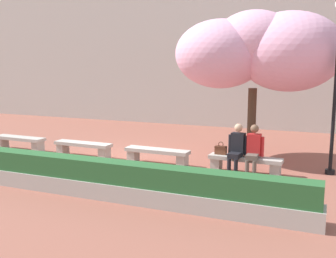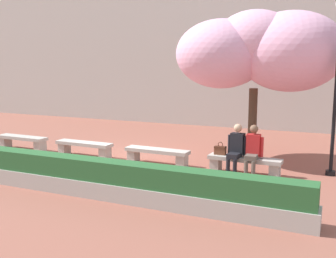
{
  "view_description": "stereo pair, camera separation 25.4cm",
  "coord_description": "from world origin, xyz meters",
  "px_view_note": "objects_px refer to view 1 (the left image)",
  "views": [
    {
      "loc": [
        5.64,
        -9.8,
        2.76
      ],
      "look_at": [
        1.48,
        0.2,
        1.0
      ],
      "focal_mm": 42.0,
      "sensor_mm": 36.0,
      "label": 1
    },
    {
      "loc": [
        5.87,
        -9.7,
        2.76
      ],
      "look_at": [
        1.48,
        0.2,
        1.0
      ],
      "focal_mm": 42.0,
      "sensor_mm": 36.0,
      "label": 2
    }
  ],
  "objects_px": {
    "stone_bench_center": "(157,154)",
    "cherry_tree_main": "(258,51)",
    "person_seated_right": "(253,148)",
    "handbag": "(221,149)",
    "stone_bench_near_west": "(83,147)",
    "stone_bench_near_east": "(245,162)",
    "stone_bench_west_end": "(20,141)",
    "person_seated_left": "(237,147)"
  },
  "relations": [
    {
      "from": "stone_bench_west_end",
      "to": "stone_bench_near_east",
      "type": "distance_m",
      "value": 7.42
    },
    {
      "from": "stone_bench_near_west",
      "to": "person_seated_left",
      "type": "xyz_separation_m",
      "value": [
        4.73,
        -0.05,
        0.39
      ]
    },
    {
      "from": "stone_bench_near_west",
      "to": "stone_bench_near_east",
      "type": "distance_m",
      "value": 4.94
    },
    {
      "from": "person_seated_right",
      "to": "cherry_tree_main",
      "type": "relative_size",
      "value": 0.27
    },
    {
      "from": "stone_bench_west_end",
      "to": "stone_bench_near_east",
      "type": "bearing_deg",
      "value": 0.0
    },
    {
      "from": "person_seated_left",
      "to": "cherry_tree_main",
      "type": "relative_size",
      "value": 0.27
    },
    {
      "from": "stone_bench_west_end",
      "to": "stone_bench_center",
      "type": "bearing_deg",
      "value": 0.0
    },
    {
      "from": "stone_bench_near_east",
      "to": "person_seated_right",
      "type": "bearing_deg",
      "value": -14.55
    },
    {
      "from": "stone_bench_center",
      "to": "cherry_tree_main",
      "type": "bearing_deg",
      "value": 35.4
    },
    {
      "from": "stone_bench_west_end",
      "to": "cherry_tree_main",
      "type": "bearing_deg",
      "value": 13.11
    },
    {
      "from": "person_seated_right",
      "to": "cherry_tree_main",
      "type": "xyz_separation_m",
      "value": [
        -0.27,
        1.77,
        2.47
      ]
    },
    {
      "from": "stone_bench_near_west",
      "to": "person_seated_right",
      "type": "distance_m",
      "value": 5.17
    },
    {
      "from": "stone_bench_near_west",
      "to": "cherry_tree_main",
      "type": "distance_m",
      "value": 5.92
    },
    {
      "from": "stone_bench_near_east",
      "to": "handbag",
      "type": "xyz_separation_m",
      "value": [
        -0.65,
        0.03,
        0.27
      ]
    },
    {
      "from": "person_seated_left",
      "to": "cherry_tree_main",
      "type": "xyz_separation_m",
      "value": [
        0.15,
        1.77,
        2.47
      ]
    },
    {
      "from": "person_seated_right",
      "to": "handbag",
      "type": "height_order",
      "value": "person_seated_right"
    },
    {
      "from": "handbag",
      "to": "stone_bench_center",
      "type": "bearing_deg",
      "value": -179.09
    },
    {
      "from": "stone_bench_near_east",
      "to": "cherry_tree_main",
      "type": "relative_size",
      "value": 0.4
    },
    {
      "from": "stone_bench_near_east",
      "to": "person_seated_right",
      "type": "xyz_separation_m",
      "value": [
        0.21,
        -0.05,
        0.39
      ]
    },
    {
      "from": "stone_bench_center",
      "to": "person_seated_left",
      "type": "xyz_separation_m",
      "value": [
        2.26,
        -0.05,
        0.39
      ]
    },
    {
      "from": "stone_bench_near_west",
      "to": "handbag",
      "type": "height_order",
      "value": "handbag"
    },
    {
      "from": "stone_bench_near_west",
      "to": "handbag",
      "type": "distance_m",
      "value": 4.3
    },
    {
      "from": "stone_bench_near_east",
      "to": "handbag",
      "type": "distance_m",
      "value": 0.71
    },
    {
      "from": "stone_bench_west_end",
      "to": "cherry_tree_main",
      "type": "distance_m",
      "value": 8.08
    },
    {
      "from": "stone_bench_center",
      "to": "stone_bench_near_east",
      "type": "height_order",
      "value": "same"
    },
    {
      "from": "handbag",
      "to": "cherry_tree_main",
      "type": "bearing_deg",
      "value": 70.59
    },
    {
      "from": "stone_bench_west_end",
      "to": "handbag",
      "type": "distance_m",
      "value": 6.77
    },
    {
      "from": "stone_bench_center",
      "to": "stone_bench_near_east",
      "type": "relative_size",
      "value": 1.0
    },
    {
      "from": "person_seated_left",
      "to": "handbag",
      "type": "distance_m",
      "value": 0.47
    },
    {
      "from": "stone_bench_near_west",
      "to": "stone_bench_near_east",
      "type": "xyz_separation_m",
      "value": [
        4.94,
        0.0,
        0.0
      ]
    },
    {
      "from": "stone_bench_center",
      "to": "cherry_tree_main",
      "type": "height_order",
      "value": "cherry_tree_main"
    },
    {
      "from": "stone_bench_west_end",
      "to": "person_seated_left",
      "type": "xyz_separation_m",
      "value": [
        7.2,
        -0.05,
        0.39
      ]
    },
    {
      "from": "person_seated_right",
      "to": "cherry_tree_main",
      "type": "height_order",
      "value": "cherry_tree_main"
    },
    {
      "from": "person_seated_right",
      "to": "stone_bench_west_end",
      "type": "bearing_deg",
      "value": 179.6
    },
    {
      "from": "stone_bench_west_end",
      "to": "cherry_tree_main",
      "type": "height_order",
      "value": "cherry_tree_main"
    },
    {
      "from": "stone_bench_center",
      "to": "handbag",
      "type": "xyz_separation_m",
      "value": [
        1.82,
        0.03,
        0.27
      ]
    },
    {
      "from": "stone_bench_near_east",
      "to": "stone_bench_center",
      "type": "bearing_deg",
      "value": 180.0
    },
    {
      "from": "stone_bench_near_west",
      "to": "person_seated_right",
      "type": "relative_size",
      "value": 1.45
    },
    {
      "from": "stone_bench_near_west",
      "to": "cherry_tree_main",
      "type": "height_order",
      "value": "cherry_tree_main"
    },
    {
      "from": "stone_bench_west_end",
      "to": "stone_bench_center",
      "type": "height_order",
      "value": "same"
    },
    {
      "from": "person_seated_left",
      "to": "handbag",
      "type": "xyz_separation_m",
      "value": [
        -0.44,
        0.08,
        -0.12
      ]
    },
    {
      "from": "handbag",
      "to": "cherry_tree_main",
      "type": "relative_size",
      "value": 0.07
    }
  ]
}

